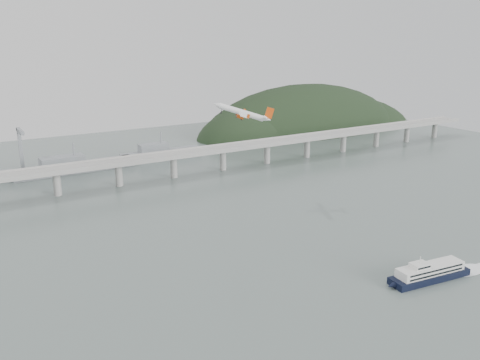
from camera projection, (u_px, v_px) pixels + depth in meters
ground at (292, 267)px, 277.50m from camera, size 900.00×900.00×0.00m
bridge at (151, 161)px, 436.04m from camera, size 800.00×22.00×23.90m
headland at (312, 142)px, 697.96m from camera, size 365.00×155.00×156.00m
ferry at (430, 273)px, 262.06m from camera, size 75.86×19.58×14.32m
airliner at (243, 113)px, 344.16m from camera, size 38.11×36.33×15.41m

